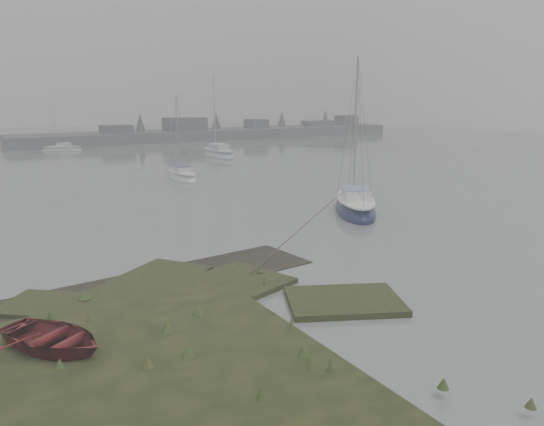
{
  "coord_description": "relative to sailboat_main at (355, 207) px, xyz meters",
  "views": [
    {
      "loc": [
        -9.49,
        -12.7,
        6.38
      ],
      "look_at": [
        1.19,
        5.04,
        1.8
      ],
      "focal_mm": 35.0,
      "sensor_mm": 36.0,
      "label": 1
    }
  ],
  "objects": [
    {
      "name": "ground",
      "position": [
        -9.52,
        20.19,
        -0.28
      ],
      "size": [
        160.0,
        160.0,
        0.0
      ],
      "primitive_type": "plane",
      "color": "slate",
      "rests_on": "ground"
    },
    {
      "name": "far_shoreline",
      "position": [
        17.33,
        52.09,
        0.57
      ],
      "size": [
        60.0,
        8.0,
        4.15
      ],
      "color": "#4C4F51",
      "rests_on": "ground"
    },
    {
      "name": "sailboat_main",
      "position": [
        0.0,
        0.0,
        0.0
      ],
      "size": [
        5.24,
        6.62,
        9.15
      ],
      "rotation": [
        0.0,
        0.0,
        -0.56
      ],
      "color": "#0E1539",
      "rests_on": "ground"
    },
    {
      "name": "sailboat_white",
      "position": [
        -3.9,
        16.26,
        -0.06
      ],
      "size": [
        1.92,
        5.09,
        7.07
      ],
      "rotation": [
        0.0,
        0.0,
        -0.05
      ],
      "color": "white",
      "rests_on": "ground"
    },
    {
      "name": "sailboat_far_b",
      "position": [
        5.3,
        28.92,
        0.0
      ],
      "size": [
        2.32,
        6.62,
        9.27
      ],
      "rotation": [
        0.0,
        0.0,
        -0.03
      ],
      "color": "silver",
      "rests_on": "ground"
    },
    {
      "name": "sailboat_far_c",
      "position": [
        -7.92,
        43.94,
        -0.09
      ],
      "size": [
        4.71,
        2.99,
        6.32
      ],
      "rotation": [
        0.0,
        0.0,
        1.2
      ],
      "color": "#B8BEC2",
      "rests_on": "ground"
    },
    {
      "name": "dinghy",
      "position": [
        -17.41,
        -9.3,
        0.25
      ],
      "size": [
        3.41,
        3.67,
        0.62
      ],
      "primitive_type": "imported",
      "rotation": [
        0.0,
        0.0,
        0.56
      ],
      "color": "#5E1413",
      "rests_on": "marsh_bank"
    }
  ]
}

